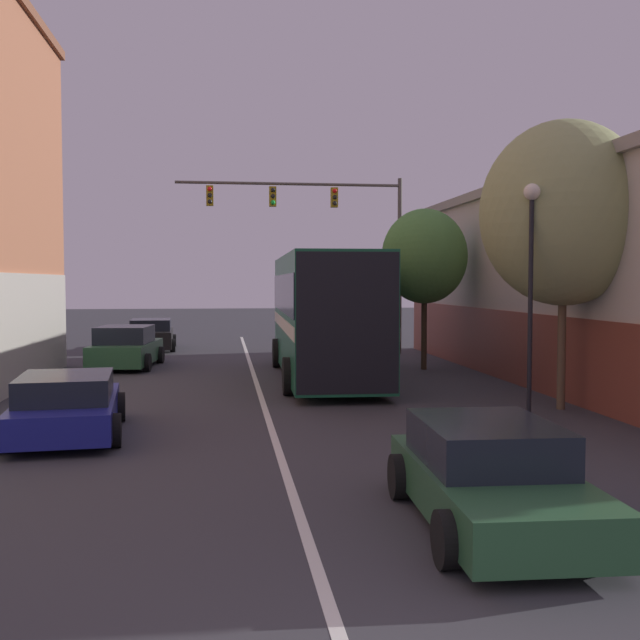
{
  "coord_description": "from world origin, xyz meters",
  "views": [
    {
      "loc": [
        -0.94,
        -3.73,
        2.97
      ],
      "look_at": [
        1.64,
        16.21,
        1.94
      ],
      "focal_mm": 42.0,
      "sensor_mm": 36.0,
      "label": 1
    }
  ],
  "objects_px": {
    "parked_car_left_near": "(67,406)",
    "traffic_signal_gantry": "(329,222)",
    "street_lamp": "(531,274)",
    "parked_car_left_far": "(126,348)",
    "parked_car_left_mid": "(151,335)",
    "bus": "(324,310)",
    "street_tree_far": "(425,256)",
    "street_tree_near": "(564,213)",
    "hatchback_foreground": "(490,477)"
  },
  "relations": [
    {
      "from": "parked_car_left_mid",
      "to": "parked_car_left_near",
      "type": "bearing_deg",
      "value": 177.59
    },
    {
      "from": "parked_car_left_mid",
      "to": "street_tree_near",
      "type": "bearing_deg",
      "value": -149.93
    },
    {
      "from": "parked_car_left_near",
      "to": "traffic_signal_gantry",
      "type": "height_order",
      "value": "traffic_signal_gantry"
    },
    {
      "from": "parked_car_left_mid",
      "to": "street_lamp",
      "type": "xyz_separation_m",
      "value": [
        9.6,
        -18.19,
        2.5
      ]
    },
    {
      "from": "parked_car_left_near",
      "to": "street_lamp",
      "type": "height_order",
      "value": "street_lamp"
    },
    {
      "from": "parked_car_left_near",
      "to": "bus",
      "type": "bearing_deg",
      "value": -43.57
    },
    {
      "from": "parked_car_left_near",
      "to": "parked_car_left_mid",
      "type": "relative_size",
      "value": 0.95
    },
    {
      "from": "parked_car_left_far",
      "to": "street_tree_near",
      "type": "relative_size",
      "value": 0.65
    },
    {
      "from": "parked_car_left_mid",
      "to": "traffic_signal_gantry",
      "type": "height_order",
      "value": "traffic_signal_gantry"
    },
    {
      "from": "bus",
      "to": "parked_car_left_far",
      "type": "relative_size",
      "value": 2.39
    },
    {
      "from": "traffic_signal_gantry",
      "to": "parked_car_left_mid",
      "type": "bearing_deg",
      "value": 157.48
    },
    {
      "from": "parked_car_left_near",
      "to": "parked_car_left_far",
      "type": "distance_m",
      "value": 11.64
    },
    {
      "from": "parked_car_left_near",
      "to": "street_lamp",
      "type": "relative_size",
      "value": 0.86
    },
    {
      "from": "parked_car_left_far",
      "to": "street_lamp",
      "type": "bearing_deg",
      "value": -134.0
    },
    {
      "from": "street_lamp",
      "to": "parked_car_left_near",
      "type": "bearing_deg",
      "value": -177.75
    },
    {
      "from": "bus",
      "to": "parked_car_left_far",
      "type": "height_order",
      "value": "bus"
    },
    {
      "from": "hatchback_foreground",
      "to": "parked_car_left_far",
      "type": "bearing_deg",
      "value": 22.33
    },
    {
      "from": "hatchback_foreground",
      "to": "street_lamp",
      "type": "relative_size",
      "value": 0.81
    },
    {
      "from": "parked_car_left_mid",
      "to": "street_tree_near",
      "type": "relative_size",
      "value": 0.68
    },
    {
      "from": "bus",
      "to": "parked_car_left_near",
      "type": "height_order",
      "value": "bus"
    },
    {
      "from": "hatchback_foreground",
      "to": "street_tree_far",
      "type": "bearing_deg",
      "value": -10.44
    },
    {
      "from": "parked_car_left_mid",
      "to": "parked_car_left_far",
      "type": "height_order",
      "value": "parked_car_left_far"
    },
    {
      "from": "bus",
      "to": "street_tree_far",
      "type": "distance_m",
      "value": 4.55
    },
    {
      "from": "parked_car_left_mid",
      "to": "street_tree_near",
      "type": "distance_m",
      "value": 20.49
    },
    {
      "from": "parked_car_left_mid",
      "to": "street_lamp",
      "type": "relative_size",
      "value": 0.91
    },
    {
      "from": "parked_car_left_near",
      "to": "traffic_signal_gantry",
      "type": "bearing_deg",
      "value": -30.88
    },
    {
      "from": "hatchback_foreground",
      "to": "street_lamp",
      "type": "bearing_deg",
      "value": -24.58
    },
    {
      "from": "traffic_signal_gantry",
      "to": "street_lamp",
      "type": "relative_size",
      "value": 1.83
    },
    {
      "from": "parked_car_left_near",
      "to": "street_tree_near",
      "type": "bearing_deg",
      "value": -86.9
    },
    {
      "from": "hatchback_foreground",
      "to": "street_lamp",
      "type": "xyz_separation_m",
      "value": [
        3.24,
        6.47,
        2.54
      ]
    },
    {
      "from": "parked_car_left_near",
      "to": "street_tree_near",
      "type": "height_order",
      "value": "street_tree_near"
    },
    {
      "from": "parked_car_left_near",
      "to": "hatchback_foreground",
      "type": "bearing_deg",
      "value": -140.23
    },
    {
      "from": "bus",
      "to": "parked_car_left_far",
      "type": "bearing_deg",
      "value": 60.26
    },
    {
      "from": "traffic_signal_gantry",
      "to": "parked_car_left_far",
      "type": "bearing_deg",
      "value": -153.17
    },
    {
      "from": "hatchback_foreground",
      "to": "parked_car_left_far",
      "type": "distance_m",
      "value": 18.92
    },
    {
      "from": "parked_car_left_mid",
      "to": "parked_car_left_far",
      "type": "xyz_separation_m",
      "value": [
        -0.21,
        -6.93,
        0.04
      ]
    },
    {
      "from": "traffic_signal_gantry",
      "to": "street_tree_far",
      "type": "bearing_deg",
      "value": -66.57
    },
    {
      "from": "bus",
      "to": "traffic_signal_gantry",
      "type": "height_order",
      "value": "traffic_signal_gantry"
    },
    {
      "from": "bus",
      "to": "parked_car_left_far",
      "type": "xyz_separation_m",
      "value": [
        -6.4,
        3.86,
        -1.41
      ]
    },
    {
      "from": "street_lamp",
      "to": "parked_car_left_far",
      "type": "bearing_deg",
      "value": 131.05
    },
    {
      "from": "bus",
      "to": "parked_car_left_mid",
      "type": "xyz_separation_m",
      "value": [
        -6.18,
        10.78,
        -1.45
      ]
    },
    {
      "from": "street_tree_near",
      "to": "street_tree_far",
      "type": "bearing_deg",
      "value": 97.46
    },
    {
      "from": "parked_car_left_mid",
      "to": "street_lamp",
      "type": "height_order",
      "value": "street_lamp"
    },
    {
      "from": "parked_car_left_far",
      "to": "street_tree_near",
      "type": "distance_m",
      "value": 15.43
    },
    {
      "from": "bus",
      "to": "traffic_signal_gantry",
      "type": "distance_m",
      "value": 8.47
    },
    {
      "from": "hatchback_foreground",
      "to": "street_tree_far",
      "type": "height_order",
      "value": "street_tree_far"
    },
    {
      "from": "parked_car_left_far",
      "to": "street_tree_near",
      "type": "bearing_deg",
      "value": -126.81
    },
    {
      "from": "parked_car_left_far",
      "to": "street_tree_near",
      "type": "height_order",
      "value": "street_tree_near"
    },
    {
      "from": "street_tree_far",
      "to": "bus",
      "type": "bearing_deg",
      "value": -151.23
    },
    {
      "from": "parked_car_left_far",
      "to": "street_tree_far",
      "type": "height_order",
      "value": "street_tree_far"
    }
  ]
}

